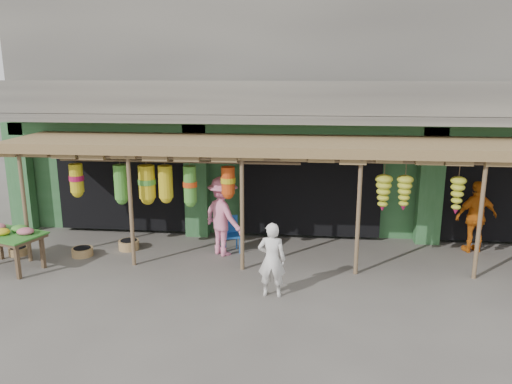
# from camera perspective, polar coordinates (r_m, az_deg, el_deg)

# --- Properties ---
(ground) EXTENTS (80.00, 80.00, 0.00)m
(ground) POSITION_cam_1_polar(r_m,az_deg,el_deg) (11.42, 6.14, -8.66)
(ground) COLOR #514C47
(ground) RESTS_ON ground
(building) EXTENTS (16.40, 6.80, 7.00)m
(building) POSITION_cam_1_polar(r_m,az_deg,el_deg) (15.47, 6.41, 10.05)
(building) COLOR gray
(building) RESTS_ON ground
(awning) EXTENTS (14.00, 2.70, 2.79)m
(awning) POSITION_cam_1_polar(r_m,az_deg,el_deg) (11.50, 5.60, 4.87)
(awning) COLOR brown
(awning) RESTS_ON ground
(flower_table) EXTENTS (1.84, 1.41, 0.97)m
(flower_table) POSITION_cam_1_polar(r_m,az_deg,el_deg) (12.39, -26.49, -4.41)
(flower_table) COLOR #4F3B28
(flower_table) RESTS_ON ground
(blue_chair) EXTENTS (0.54, 0.54, 0.87)m
(blue_chair) POSITION_cam_1_polar(r_m,az_deg,el_deg) (12.28, -2.95, -4.56)
(blue_chair) COLOR #1A53AB
(blue_chair) RESTS_ON ground
(basket_left) EXTENTS (0.51, 0.51, 0.19)m
(basket_left) POSITION_cam_1_polar(r_m,az_deg,el_deg) (13.41, -25.51, -6.11)
(basket_left) COLOR olive
(basket_left) RESTS_ON ground
(basket_mid) EXTENTS (0.54, 0.54, 0.19)m
(basket_mid) POSITION_cam_1_polar(r_m,az_deg,el_deg) (12.76, -19.22, -6.48)
(basket_mid) COLOR #9B8445
(basket_mid) RESTS_ON ground
(basket_right) EXTENTS (0.62, 0.62, 0.23)m
(basket_right) POSITION_cam_1_polar(r_m,az_deg,el_deg) (12.87, -14.33, -5.87)
(basket_right) COLOR #946D45
(basket_right) RESTS_ON ground
(person_front) EXTENTS (0.56, 0.39, 1.50)m
(person_front) POSITION_cam_1_polar(r_m,az_deg,el_deg) (9.79, 1.81, -7.74)
(person_front) COLOR silver
(person_front) RESTS_ON ground
(person_vendor) EXTENTS (1.11, 0.66, 1.77)m
(person_vendor) POSITION_cam_1_polar(r_m,az_deg,el_deg) (13.21, 23.86, -2.62)
(person_vendor) COLOR #D16713
(person_vendor) RESTS_ON ground
(person_shopper) EXTENTS (1.40, 1.35, 1.91)m
(person_shopper) POSITION_cam_1_polar(r_m,az_deg,el_deg) (11.92, -3.79, -2.77)
(person_shopper) COLOR pink
(person_shopper) RESTS_ON ground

